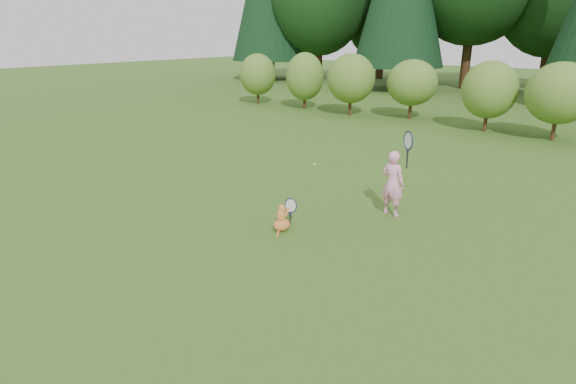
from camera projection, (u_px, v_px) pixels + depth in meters
The scene contains 5 objects.
ground at pixel (253, 236), 9.02m from camera, with size 100.00×100.00×0.00m, color #304E16.
shrub_row at pixel (483, 94), 18.25m from camera, with size 28.00×3.00×2.80m, color #487A26, non-canonical shape.
child at pixel (393, 182), 9.83m from camera, with size 0.75×0.46×2.06m.
cat at pixel (282, 217), 9.22m from camera, with size 0.43×0.69×0.72m.
tennis_ball at pixel (314, 164), 10.14m from camera, with size 0.06×0.06×0.06m.
Camera 1 is at (5.66, -6.11, 3.64)m, focal length 30.00 mm.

